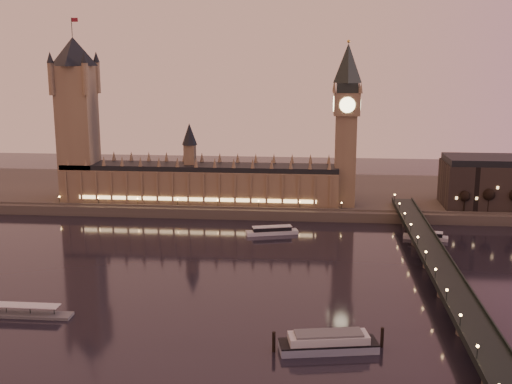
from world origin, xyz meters
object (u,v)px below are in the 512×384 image
cruise_boat_a (272,231)px  moored_barge (328,342)px  pontoon_pier (20,313)px  cruise_boat_b (426,236)px

cruise_boat_a → moored_barge: bearing=-93.9°
moored_barge → pontoon_pier: size_ratio=0.95×
cruise_boat_b → pontoon_pier: bearing=-134.6°
cruise_boat_a → moored_barge: moored_barge is taller
cruise_boat_a → pontoon_pier: 155.72m
cruise_boat_a → cruise_boat_b: cruise_boat_a is taller
cruise_boat_b → cruise_boat_a: bearing=-170.7°
pontoon_pier → cruise_boat_a: bearing=53.9°
cruise_boat_a → cruise_boat_b: size_ratio=1.22×
moored_barge → cruise_boat_a: bearing=91.1°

